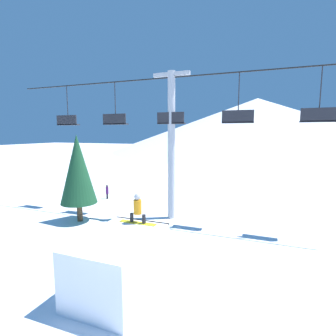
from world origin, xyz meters
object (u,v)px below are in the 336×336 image
snowboarder (138,209)px  distant_skier (107,191)px  snow_ramp (120,263)px  pine_tree_near (78,169)px

snowboarder → distant_skier: snowboarder is taller
snow_ramp → distant_skier: snow_ramp is taller
snowboarder → pine_tree_near: bearing=146.7°
snow_ramp → pine_tree_near: bearing=138.8°
snowboarder → distant_skier: (-8.08, 9.73, -2.02)m
pine_tree_near → distant_skier: (-1.62, 5.48, -2.71)m
distant_skier → pine_tree_near: bearing=-73.5°
snow_ramp → pine_tree_near: 8.87m
snowboarder → pine_tree_near: 7.77m
pine_tree_near → snow_ramp: bearing=-41.2°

